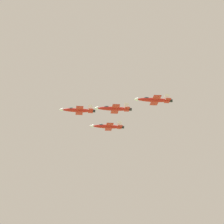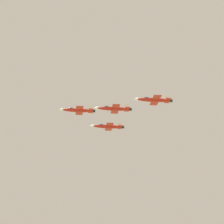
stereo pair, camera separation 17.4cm
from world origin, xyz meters
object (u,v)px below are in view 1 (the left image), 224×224
object	(u,v)px
jet_left_wingman	(114,109)
jet_right_wingman	(108,126)
jet_lead	(78,110)
jet_left_outer	(154,100)

from	to	relation	value
jet_left_wingman	jet_right_wingman	size ratio (longest dim) A/B	0.98
jet_lead	jet_left_wingman	distance (m)	21.73
jet_left_wingman	jet_right_wingman	bearing A→B (deg)	-88.95
jet_lead	jet_right_wingman	distance (m)	21.45
jet_left_outer	jet_lead	bearing A→B (deg)	-40.04
jet_lead	jet_left_outer	size ratio (longest dim) A/B	1.04
jet_lead	jet_right_wingman	world-z (taller)	jet_lead
jet_right_wingman	jet_left_outer	world-z (taller)	jet_right_wingman
jet_right_wingman	jet_left_wingman	bearing A→B (deg)	90.07
jet_left_wingman	jet_right_wingman	distance (m)	27.64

